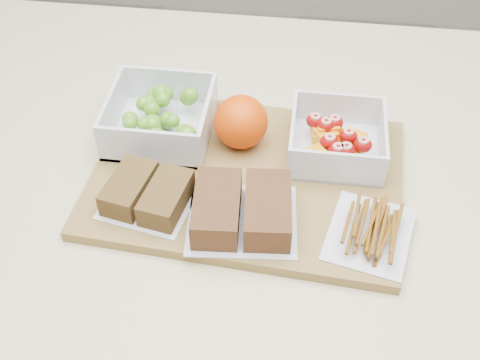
{
  "coord_description": "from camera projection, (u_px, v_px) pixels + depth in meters",
  "views": [
    {
      "loc": [
        0.05,
        -0.57,
        1.5
      ],
      "look_at": [
        -0.02,
        -0.01,
        0.93
      ],
      "focal_mm": 45.0,
      "sensor_mm": 36.0,
      "label": 1
    }
  ],
  "objects": [
    {
      "name": "grape_container",
      "position": [
        162.0,
        117.0,
        0.87
      ],
      "size": [
        0.15,
        0.15,
        0.06
      ],
      "color": "silver",
      "rests_on": "cutting_board"
    },
    {
      "name": "orange",
      "position": [
        241.0,
        122.0,
        0.84
      ],
      "size": [
        0.08,
        0.08,
        0.08
      ],
      "primitive_type": "sphere",
      "color": "#DD4305",
      "rests_on": "cutting_board"
    },
    {
      "name": "sandwich_bag_center",
      "position": [
        242.0,
        210.0,
        0.75
      ],
      "size": [
        0.15,
        0.13,
        0.04
      ],
      "color": "silver",
      "rests_on": "cutting_board"
    },
    {
      "name": "fruit_container",
      "position": [
        336.0,
        141.0,
        0.84
      ],
      "size": [
        0.13,
        0.13,
        0.06
      ],
      "color": "silver",
      "rests_on": "cutting_board"
    },
    {
      "name": "sandwich_bag_left",
      "position": [
        148.0,
        193.0,
        0.78
      ],
      "size": [
        0.13,
        0.12,
        0.03
      ],
      "color": "silver",
      "rests_on": "cutting_board"
    },
    {
      "name": "pretzel_bag",
      "position": [
        371.0,
        228.0,
        0.74
      ],
      "size": [
        0.12,
        0.14,
        0.03
      ],
      "color": "silver",
      "rests_on": "cutting_board"
    },
    {
      "name": "counter",
      "position": [
        251.0,
        350.0,
        1.15
      ],
      "size": [
        1.2,
        0.9,
        0.9
      ],
      "primitive_type": "cube",
      "color": "beige",
      "rests_on": "ground"
    },
    {
      "name": "cutting_board",
      "position": [
        247.0,
        177.0,
        0.83
      ],
      "size": [
        0.44,
        0.33,
        0.02
      ],
      "primitive_type": "cube",
      "rotation": [
        0.0,
        0.0,
        -0.07
      ],
      "color": "olive",
      "rests_on": "counter"
    }
  ]
}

